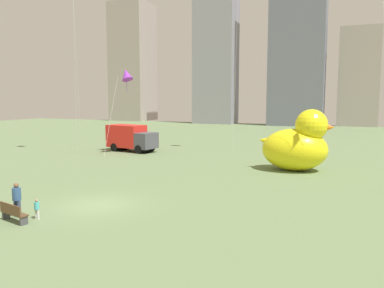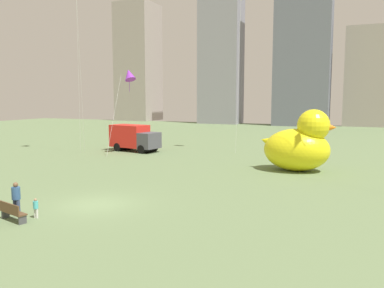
% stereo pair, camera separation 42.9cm
% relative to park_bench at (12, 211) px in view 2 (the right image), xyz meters
% --- Properties ---
extents(ground_plane, '(140.00, 140.00, 0.00)m').
position_rel_park_bench_xyz_m(ground_plane, '(1.87, 3.94, -0.48)').
color(ground_plane, '#647A50').
extents(park_bench, '(1.79, 0.88, 0.90)m').
position_rel_park_bench_xyz_m(park_bench, '(0.00, 0.00, 0.00)').
color(park_bench, brown).
rests_on(park_bench, ground).
extents(person_adult, '(0.41, 0.41, 1.68)m').
position_rel_park_bench_xyz_m(person_adult, '(-0.52, 0.77, 0.45)').
color(person_adult, '#38476B').
rests_on(person_adult, ground).
extents(person_child, '(0.24, 0.24, 0.98)m').
position_rel_park_bench_xyz_m(person_child, '(0.68, 0.81, 0.06)').
color(person_child, silver).
rests_on(person_child, ground).
extents(giant_inflatable_duck, '(5.94, 3.81, 4.93)m').
position_rel_park_bench_xyz_m(giant_inflatable_duck, '(10.67, 18.46, 1.62)').
color(giant_inflatable_duck, yellow).
rests_on(giant_inflatable_duck, ground).
extents(box_truck, '(5.89, 3.26, 2.85)m').
position_rel_park_bench_xyz_m(box_truck, '(-7.54, 23.39, 0.96)').
color(box_truck, red).
rests_on(box_truck, ground).
extents(city_skyline, '(82.48, 12.82, 38.39)m').
position_rel_park_bench_xyz_m(city_skyline, '(-1.01, 73.94, 14.79)').
color(city_skyline, '#9E938C').
rests_on(city_skyline, ground).
extents(kite_purple, '(2.89, 3.56, 8.83)m').
position_rel_park_bench_xyz_m(kite_purple, '(-6.34, 20.74, 7.61)').
color(kite_purple, silver).
rests_on(kite_purple, ground).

